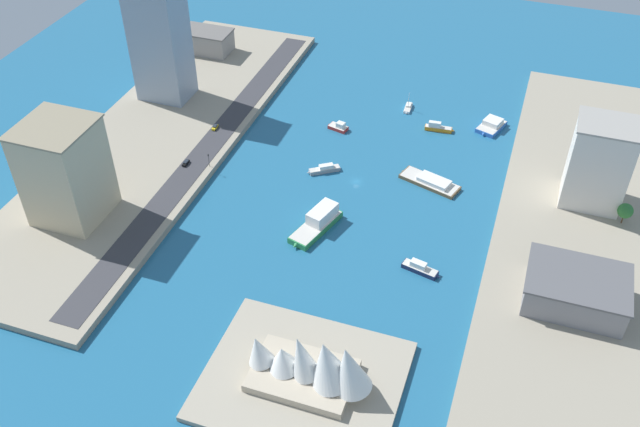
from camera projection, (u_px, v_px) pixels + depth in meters
The scene contains 23 objects.
ground_plane at pixel (356, 182), 310.00m from camera, with size 440.00×440.00×0.00m, color #23668E.
quay_west at pixel (586, 226), 284.98m from camera, with size 70.00×240.00×2.96m, color #9E937F.
quay_east at pixel (160, 139), 333.12m from camera, with size 70.00×240.00×2.96m, color #9E937F.
peninsula_point at pixel (303, 380), 227.94m from camera, with size 62.99×52.43×2.00m, color #A89E89.
road_strip at pixel (209, 146), 325.65m from camera, with size 11.68×228.00×0.15m, color #38383D.
ferry_green_doubledeck at pixel (318, 221), 284.95m from camera, with size 15.77×28.42×7.72m.
sailboat_small_white at pixel (408, 108), 355.44m from camera, with size 3.63×10.37×9.47m.
tugboat_red at pixel (339, 127), 340.99m from camera, with size 10.76×6.86×4.11m.
barge_flat_brown at pixel (431, 182), 307.80m from camera, with size 27.73×16.42×3.48m.
patrol_launch_navy at pixel (420, 268), 266.45m from camera, with size 15.50×7.04×4.27m.
water_taxi_orange at pixel (438, 128), 340.10m from camera, with size 14.40×4.14×4.48m.
catamaran_blue at pixel (492, 125), 341.44m from camera, with size 13.89×17.89×4.57m.
yacht_sleek_gray at pixel (324, 169), 314.87m from camera, with size 13.83×10.62×3.50m.
warehouse_low_gray at pixel (576, 290), 247.62m from camera, with size 35.29×26.42×12.06m.
office_block_beige at pixel (65, 171), 276.00m from camera, with size 27.03×27.84×41.62m.
tower_tall_glass at pixel (160, 40), 341.75m from camera, with size 25.46×19.78×59.91m.
carpark_squat_concrete at pixel (207, 41), 393.76m from camera, with size 27.33×16.73×12.18m.
hotel_broad_white at pixel (599, 163), 283.77m from camera, with size 24.19×20.60×37.31m.
taxi_yellow_cab at pixel (215, 127), 336.26m from camera, with size 1.90×4.49×1.63m.
suv_black at pixel (186, 163), 314.28m from camera, with size 1.83×4.78×1.49m.
traffic_light_waterfront at pixel (209, 158), 310.95m from camera, with size 0.36×0.36×6.50m.
opera_landmark at pixel (315, 364), 220.61m from camera, with size 42.67×22.14×20.94m.
park_tree_cluster at pixel (618, 207), 282.70m from camera, with size 14.27×11.48×9.28m.
Camera 1 is at (-65.33, 238.32, 188.37)m, focal length 39.91 mm.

